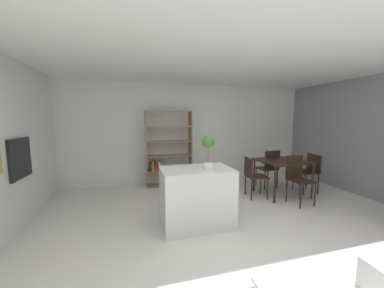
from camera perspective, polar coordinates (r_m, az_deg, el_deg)
ground_plane at (r=3.43m, az=8.86°, el=-22.93°), size 9.95×9.95×0.00m
ceiling_slab at (r=3.12m, az=9.80°, el=23.95°), size 7.23×5.94×0.06m
back_partition at (r=5.80m, az=-2.88°, el=2.78°), size 7.23×0.06×2.59m
built_in_oven at (r=4.16m, az=-38.77°, el=-2.94°), size 0.06×0.61×0.61m
kitchen_island at (r=3.50m, az=1.24°, el=-13.89°), size 1.09×0.71×0.92m
potted_plant_on_island at (r=3.26m, az=4.33°, el=-1.03°), size 0.20×0.20×0.53m
open_bookshelf at (r=5.47m, az=-6.63°, el=-1.72°), size 1.15×0.34×1.89m
dining_table at (r=5.17m, az=22.90°, el=-4.91°), size 1.04×0.89×0.78m
dining_chair_island_side at (r=4.81m, az=15.84°, el=-7.56°), size 0.46×0.45×0.86m
dining_chair_near at (r=4.85m, az=26.24°, el=-7.41°), size 0.42×0.44×0.95m
dining_chair_window_side at (r=5.67m, az=28.74°, el=-5.78°), size 0.47×0.51×0.88m
dining_chair_far at (r=5.57m, az=19.88°, el=-5.42°), size 0.44×0.43×0.94m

